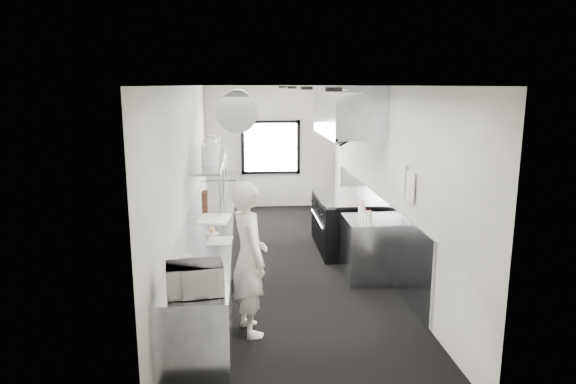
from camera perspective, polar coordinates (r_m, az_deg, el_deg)
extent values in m
cube|color=black|center=(8.29, -0.31, -8.00)|extent=(3.00, 8.00, 0.01)
cube|color=silver|center=(7.79, -0.33, 11.76)|extent=(3.00, 8.00, 0.01)
cube|color=silver|center=(11.87, -1.95, 5.00)|extent=(3.00, 0.02, 2.80)
cube|color=silver|center=(4.08, 4.47, -8.46)|extent=(3.00, 0.02, 2.80)
cube|color=silver|center=(7.94, -11.17, 1.37)|extent=(0.02, 8.00, 2.80)
cube|color=silver|center=(8.18, 10.21, 1.72)|extent=(0.02, 8.00, 2.80)
cube|color=#9297A0|center=(8.64, 9.36, -3.49)|extent=(0.03, 5.50, 1.10)
cylinder|color=#95999D|center=(8.17, -5.54, 9.95)|extent=(0.40, 6.40, 0.40)
cube|color=white|center=(11.83, -1.94, 4.98)|extent=(1.20, 0.03, 1.10)
cube|color=black|center=(11.79, -1.96, 7.77)|extent=(1.36, 0.03, 0.08)
cube|color=black|center=(11.93, -1.92, 2.25)|extent=(1.36, 0.03, 0.08)
cube|color=black|center=(11.83, -5.05, 4.94)|extent=(0.08, 0.03, 1.25)
cube|color=black|center=(11.90, 1.15, 5.03)|extent=(0.08, 0.03, 1.25)
cube|color=#9297A0|center=(8.66, 6.64, 9.04)|extent=(0.80, 2.20, 0.80)
cube|color=#9297A0|center=(8.61, 4.09, 6.47)|extent=(0.05, 2.20, 0.05)
cube|color=black|center=(8.66, 6.07, 6.80)|extent=(0.50, 2.10, 0.28)
cube|color=#9297A0|center=(7.66, -8.65, -6.26)|extent=(0.70, 6.00, 0.90)
cube|color=#9297A0|center=(8.87, -8.63, 3.53)|extent=(0.45, 3.00, 0.04)
cylinder|color=#9297A0|center=(7.54, -7.65, -0.44)|extent=(0.04, 0.04, 0.66)
cylinder|color=#9297A0|center=(8.92, -7.28, 1.46)|extent=(0.04, 0.04, 0.66)
cylinder|color=#9297A0|center=(10.30, -7.01, 2.86)|extent=(0.04, 0.04, 0.66)
cube|color=black|center=(8.95, 6.03, -3.52)|extent=(0.85, 1.60, 0.90)
cube|color=#9297A0|center=(8.84, 6.10, -0.58)|extent=(0.85, 1.60, 0.04)
cube|color=#9297A0|center=(8.88, 3.43, -3.60)|extent=(0.03, 1.55, 0.80)
cylinder|color=#9297A0|center=(8.85, 3.25, -2.98)|extent=(0.03, 1.30, 0.03)
cube|color=#9297A0|center=(7.67, 8.79, -6.25)|extent=(0.65, 0.80, 0.90)
cube|color=#9297A0|center=(11.23, -7.55, -0.40)|extent=(0.70, 1.20, 0.90)
cube|color=white|center=(7.01, 12.60, 1.60)|extent=(0.02, 0.28, 0.38)
cube|color=white|center=(6.69, 13.48, 0.64)|extent=(0.02, 0.28, 0.38)
imported|color=silver|center=(5.85, -4.36, -7.38)|extent=(0.60, 0.75, 1.78)
imported|color=white|center=(4.91, -10.35, -9.47)|extent=(0.53, 0.43, 0.29)
cylinder|color=beige|center=(5.65, -11.85, -7.70)|extent=(0.15, 0.15, 0.09)
cylinder|color=beige|center=(5.71, -11.28, -7.42)|extent=(0.19, 0.19, 0.10)
cube|color=silver|center=(6.46, -7.59, -5.43)|extent=(0.33, 0.40, 0.01)
cylinder|color=silver|center=(6.79, -8.48, -4.59)|extent=(0.21, 0.21, 0.01)
sphere|color=#E3B577|center=(6.77, -8.49, -4.17)|extent=(0.09, 0.09, 0.09)
cube|color=white|center=(7.51, -8.22, -2.96)|extent=(0.50, 0.62, 0.02)
cube|color=brown|center=(8.45, -9.22, -0.64)|extent=(0.10, 0.20, 0.22)
cylinder|color=silver|center=(8.22, -8.73, 4.12)|extent=(0.31, 0.31, 0.31)
cylinder|color=silver|center=(8.43, -8.69, 4.31)|extent=(0.28, 0.28, 0.31)
cylinder|color=silver|center=(9.04, -8.67, 4.85)|extent=(0.24, 0.24, 0.32)
cylinder|color=silver|center=(9.48, -8.28, 5.22)|extent=(0.23, 0.23, 0.34)
cylinder|color=white|center=(7.23, 9.08, -2.87)|extent=(0.07, 0.07, 0.19)
cylinder|color=white|center=(7.34, 8.66, -2.73)|extent=(0.05, 0.05, 0.16)
cylinder|color=white|center=(7.47, 8.34, -2.40)|extent=(0.08, 0.08, 0.18)
cylinder|color=white|center=(7.63, 8.03, -2.14)|extent=(0.06, 0.06, 0.17)
cylinder|color=white|center=(7.83, 8.24, -1.67)|extent=(0.07, 0.07, 0.19)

